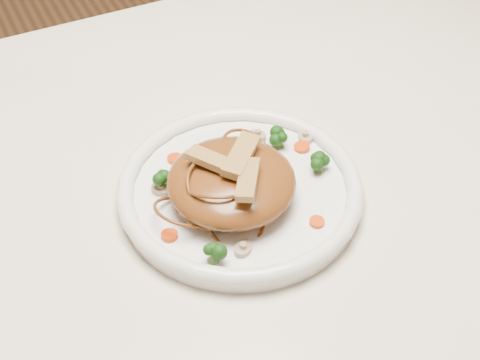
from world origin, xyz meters
name	(u,v)px	position (x,y,z in m)	size (l,w,h in m)	color
table	(219,213)	(0.00, 0.00, 0.65)	(1.20, 0.80, 0.75)	#F0E7CB
plate	(240,193)	(0.00, -0.07, 0.76)	(0.28, 0.28, 0.02)	white
noodle_mound	(231,181)	(-0.02, -0.08, 0.79)	(0.15, 0.15, 0.05)	brown
chicken_a	(241,155)	(-0.01, -0.08, 0.82)	(0.07, 0.02, 0.01)	tan
chicken_b	(213,161)	(-0.04, -0.08, 0.82)	(0.06, 0.02, 0.01)	tan
chicken_c	(248,179)	(-0.02, -0.12, 0.82)	(0.06, 0.02, 0.01)	tan
broccoli_0	(279,138)	(0.07, -0.03, 0.78)	(0.02, 0.02, 0.03)	#11430E
broccoli_1	(165,180)	(-0.08, -0.04, 0.78)	(0.03, 0.03, 0.03)	#11430E
broccoli_2	(213,251)	(-0.08, -0.16, 0.78)	(0.02, 0.02, 0.03)	#11430E
broccoli_3	(320,162)	(0.09, -0.09, 0.78)	(0.02, 0.02, 0.03)	#11430E
carrot_0	(256,136)	(0.06, 0.00, 0.77)	(0.02, 0.02, 0.01)	red
carrot_1	(169,235)	(-0.11, -0.11, 0.77)	(0.02, 0.02, 0.01)	red
carrot_2	(302,147)	(0.10, -0.04, 0.77)	(0.02, 0.02, 0.01)	red
carrot_3	(175,159)	(-0.05, 0.01, 0.77)	(0.02, 0.02, 0.01)	red
carrot_4	(317,222)	(0.05, -0.16, 0.77)	(0.02, 0.02, 0.01)	red
mushroom_0	(243,249)	(-0.04, -0.16, 0.77)	(0.02, 0.02, 0.01)	tan
mushroom_1	(305,137)	(0.11, -0.03, 0.77)	(0.02, 0.02, 0.01)	tan
mushroom_2	(161,189)	(-0.09, -0.04, 0.77)	(0.03, 0.03, 0.01)	tan
mushroom_3	(258,135)	(0.06, 0.00, 0.77)	(0.02, 0.02, 0.01)	tan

